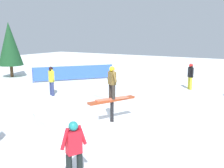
# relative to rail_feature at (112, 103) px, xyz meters

# --- Properties ---
(ground_plane) EXTENTS (60.00, 60.00, 0.00)m
(ground_plane) POSITION_rel_rail_feature_xyz_m (0.00, 0.00, -0.75)
(ground_plane) COLOR white
(rail_feature) EXTENTS (1.97, 1.13, 0.91)m
(rail_feature) POSITION_rel_rail_feature_xyz_m (0.00, 0.00, 0.00)
(rail_feature) COLOR black
(rail_feature) RESTS_ON ground
(snow_kicker_ramp) EXTENTS (2.27, 2.12, 0.67)m
(snow_kicker_ramp) POSITION_rel_rail_feature_xyz_m (-1.78, 0.84, -0.42)
(snow_kicker_ramp) COLOR white
(snow_kicker_ramp) RESTS_ON ground
(main_rider_on_rail) EXTENTS (1.30, 0.94, 1.29)m
(main_rider_on_rail) POSITION_rel_rail_feature_xyz_m (0.00, 0.00, 0.79)
(main_rider_on_rail) COLOR #F07051
(main_rider_on_rail) RESTS_ON rail_feature
(bystander_yellow) EXTENTS (0.40, 0.65, 1.64)m
(bystander_yellow) POSITION_rel_rail_feature_xyz_m (1.98, 5.15, 0.16)
(bystander_yellow) COLOR navy
(bystander_yellow) RESTS_ON ground
(bystander_red) EXTENTS (0.63, 0.37, 1.45)m
(bystander_red) POSITION_rel_rail_feature_xyz_m (-3.92, -1.32, 0.06)
(bystander_red) COLOR black
(bystander_red) RESTS_ON ground
(bystander_black) EXTENTS (0.63, 0.47, 1.63)m
(bystander_black) POSITION_rel_rail_feature_xyz_m (7.57, -1.15, 0.16)
(bystander_black) COLOR gold
(bystander_black) RESTS_ON ground
(loose_snowboard_white) EXTENTS (0.77, 1.50, 0.02)m
(loose_snowboard_white) POSITION_rel_rail_feature_xyz_m (2.95, 2.51, -0.74)
(loose_snowboard_white) COLOR white
(loose_snowboard_white) RESTS_ON ground
(safety_fence) EXTENTS (4.63, 3.84, 1.10)m
(safety_fence) POSITION_rel_rail_feature_xyz_m (6.27, 7.04, -0.15)
(safety_fence) COLOR blue
(safety_fence) RESTS_ON ground
(pine_tree_far) EXTENTS (1.92, 1.92, 4.36)m
(pine_tree_far) POSITION_rel_rail_feature_xyz_m (4.88, 12.38, 1.89)
(pine_tree_far) COLOR #4C331E
(pine_tree_far) RESTS_ON ground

